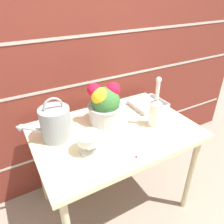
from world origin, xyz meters
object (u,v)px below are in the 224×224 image
object	(u,v)px
crystal_pedestal_bowl	(89,140)
wire_tray	(148,105)
glass_decanter	(155,110)
flower_planter	(105,105)
watering_can	(55,123)

from	to	relation	value
crystal_pedestal_bowl	wire_tray	world-z (taller)	crystal_pedestal_bowl
crystal_pedestal_bowl	glass_decanter	distance (m)	0.51
crystal_pedestal_bowl	flower_planter	size ratio (longest dim) A/B	0.50
glass_decanter	flower_planter	bearing A→B (deg)	142.38
flower_planter	wire_tray	world-z (taller)	flower_planter
glass_decanter	wire_tray	bearing A→B (deg)	60.65
flower_planter	wire_tray	distance (m)	0.43
crystal_pedestal_bowl	wire_tray	size ratio (longest dim) A/B	0.57
crystal_pedestal_bowl	glass_decanter	xyz separation A→B (m)	(0.51, 0.03, 0.04)
watering_can	crystal_pedestal_bowl	xyz separation A→B (m)	(0.13, -0.23, -0.03)
crystal_pedestal_bowl	glass_decanter	bearing A→B (deg)	3.86
flower_planter	crystal_pedestal_bowl	bearing A→B (deg)	-133.51
watering_can	flower_planter	world-z (taller)	flower_planter
crystal_pedestal_bowl	glass_decanter	world-z (taller)	glass_decanter
crystal_pedestal_bowl	flower_planter	xyz separation A→B (m)	(0.23, 0.25, 0.05)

